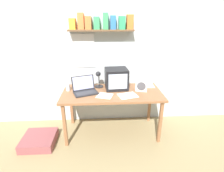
% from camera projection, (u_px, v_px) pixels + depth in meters
% --- Properties ---
extents(ground_plane, '(12.00, 12.00, 0.00)m').
position_uv_depth(ground_plane, '(112.00, 131.00, 3.03)').
color(ground_plane, '#9C895D').
extents(back_wall, '(5.60, 0.24, 2.60)m').
position_uv_depth(back_wall, '(110.00, 51.00, 2.98)').
color(back_wall, silver).
rests_on(back_wall, ground_plane).
extents(corner_desk, '(1.56, 0.75, 0.74)m').
position_uv_depth(corner_desk, '(112.00, 96.00, 2.79)').
color(corner_desk, '#935E3B').
rests_on(corner_desk, ground_plane).
extents(crt_monitor, '(0.38, 0.35, 0.33)m').
position_uv_depth(crt_monitor, '(116.00, 79.00, 2.84)').
color(crt_monitor, black).
rests_on(crt_monitor, corner_desk).
extents(laptop, '(0.43, 0.39, 0.24)m').
position_uv_depth(laptop, '(85.00, 88.00, 2.73)').
color(laptop, '#232326').
rests_on(laptop, corner_desk).
extents(desk_lamp, '(0.14, 0.16, 0.29)m').
position_uv_depth(desk_lamp, '(99.00, 78.00, 2.88)').
color(desk_lamp, '#232326').
rests_on(desk_lamp, corner_desk).
extents(juice_glass, '(0.06, 0.06, 0.13)m').
position_uv_depth(juice_glass, '(68.00, 87.00, 2.79)').
color(juice_glass, white).
rests_on(juice_glass, corner_desk).
extents(space_heater, '(0.20, 0.15, 0.21)m').
position_uv_depth(space_heater, '(142.00, 84.00, 2.77)').
color(space_heater, silver).
rests_on(space_heater, corner_desk).
extents(open_notebook, '(0.33, 0.29, 0.00)m').
position_uv_depth(open_notebook, '(128.00, 95.00, 2.63)').
color(open_notebook, white).
rests_on(open_notebook, corner_desk).
extents(loose_paper_near_laptop, '(0.24, 0.23, 0.00)m').
position_uv_depth(loose_paper_near_laptop, '(147.00, 86.00, 3.02)').
color(loose_paper_near_laptop, silver).
rests_on(loose_paper_near_laptop, corner_desk).
extents(printed_handout, '(0.28, 0.27, 0.00)m').
position_uv_depth(printed_handout, '(105.00, 96.00, 2.62)').
color(printed_handout, white).
rests_on(printed_handout, corner_desk).
extents(floor_cushion, '(0.49, 0.49, 0.13)m').
position_uv_depth(floor_cushion, '(39.00, 140.00, 2.71)').
color(floor_cushion, '#944D4F').
rests_on(floor_cushion, ground_plane).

